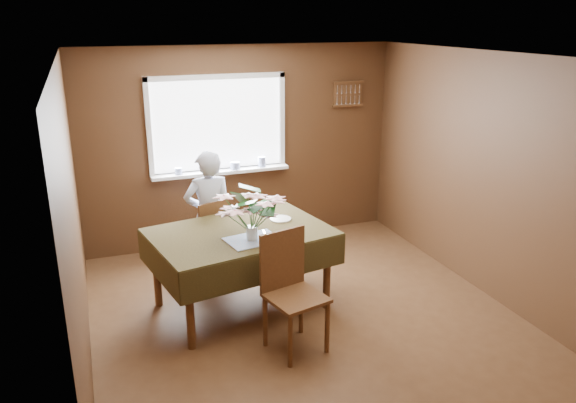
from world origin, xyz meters
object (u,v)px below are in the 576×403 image
object	(u,v)px
chair_far	(210,235)
seated_woman	(209,216)
flower_bouquet	(251,210)
chair_near	(290,287)
dining_table	(241,241)

from	to	relation	value
chair_far	seated_woman	bearing A→B (deg)	66.43
seated_woman	flower_bouquet	xyz separation A→B (m)	(0.19, -1.02, 0.39)
chair_far	chair_near	bearing A→B (deg)	79.54
chair_far	chair_near	distance (m)	1.65
chair_near	flower_bouquet	bearing A→B (deg)	92.97
dining_table	chair_far	xyz separation A→B (m)	(-0.14, 0.79, -0.22)
chair_near	seated_woman	bearing A→B (deg)	88.66
flower_bouquet	dining_table	bearing A→B (deg)	99.46
flower_bouquet	chair_far	bearing A→B (deg)	100.08
chair_far	seated_woman	distance (m)	0.23
dining_table	flower_bouquet	world-z (taller)	flower_bouquet
chair_far	chair_near	world-z (taller)	chair_near
seated_woman	flower_bouquet	world-z (taller)	seated_woman
chair_near	chair_far	bearing A→B (deg)	88.51
dining_table	flower_bouquet	distance (m)	0.48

